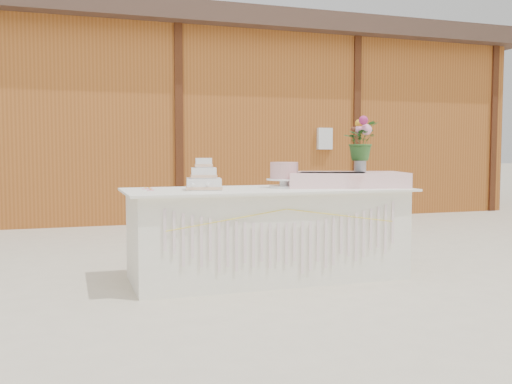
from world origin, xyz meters
TOP-DOWN VIEW (x-y plane):
  - ground at (0.00, 0.00)m, footprint 80.00×80.00m
  - barn at (-0.01, 5.99)m, footprint 12.60×4.60m
  - cake_table at (0.00, -0.00)m, footprint 2.40×1.00m
  - wedding_cake at (-0.55, 0.01)m, footprint 0.34×0.34m
  - pink_cake_stand at (0.18, 0.05)m, footprint 0.31×0.31m
  - satin_runner at (0.74, 0.02)m, footprint 1.17×0.87m
  - flower_vase at (0.90, 0.03)m, footprint 0.11×0.11m
  - bouquet at (0.90, 0.03)m, footprint 0.42×0.41m
  - loose_flowers at (-0.98, 0.11)m, footprint 0.17×0.31m

SIDE VIEW (x-z plane):
  - ground at x=0.00m, z-range 0.00..0.00m
  - cake_table at x=0.00m, z-range 0.00..0.77m
  - loose_flowers at x=-0.98m, z-range 0.77..0.79m
  - satin_runner at x=0.74m, z-range 0.77..0.90m
  - wedding_cake at x=-0.55m, z-range 0.73..0.99m
  - pink_cake_stand at x=0.18m, z-range 0.78..1.01m
  - flower_vase at x=0.90m, z-range 0.90..1.05m
  - bouquet at x=0.90m, z-range 1.05..1.40m
  - barn at x=-0.01m, z-range 0.03..3.33m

